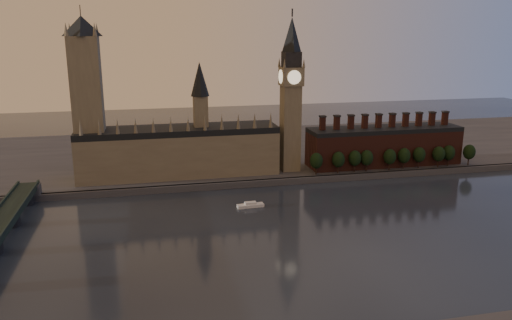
{
  "coord_description": "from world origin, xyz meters",
  "views": [
    {
      "loc": [
        -85.65,
        -209.6,
        96.13
      ],
      "look_at": [
        -26.19,
        55.0,
        26.67
      ],
      "focal_mm": 35.0,
      "sensor_mm": 36.0,
      "label": 1
    }
  ],
  "objects": [
    {
      "name": "ground",
      "position": [
        0.0,
        0.0,
        0.0
      ],
      "size": [
        900.0,
        900.0,
        0.0
      ],
      "primitive_type": "plane",
      "color": "black",
      "rests_on": "ground"
    },
    {
      "name": "north_bank",
      "position": [
        0.0,
        178.04,
        2.0
      ],
      "size": [
        900.0,
        182.0,
        4.0
      ],
      "color": "#4A4B50",
      "rests_on": "ground"
    },
    {
      "name": "palace_of_westminster",
      "position": [
        -64.41,
        114.91,
        21.63
      ],
      "size": [
        130.0,
        30.3,
        74.0
      ],
      "color": "#7D7359",
      "rests_on": "north_bank"
    },
    {
      "name": "victoria_tower",
      "position": [
        -120.0,
        115.0,
        59.09
      ],
      "size": [
        24.0,
        24.0,
        108.0
      ],
      "color": "#7D7359",
      "rests_on": "north_bank"
    },
    {
      "name": "big_ben",
      "position": [
        10.0,
        110.0,
        56.83
      ],
      "size": [
        15.0,
        15.0,
        107.0
      ],
      "color": "#7D7359",
      "rests_on": "north_bank"
    },
    {
      "name": "chimney_block",
      "position": [
        80.0,
        110.0,
        17.82
      ],
      "size": [
        110.0,
        25.0,
        37.0
      ],
      "color": "#4F251E",
      "rests_on": "north_bank"
    },
    {
      "name": "embankment_tree_0",
      "position": [
        23.83,
        94.51,
        13.47
      ],
      "size": [
        8.6,
        8.6,
        14.88
      ],
      "color": "black",
      "rests_on": "north_bank"
    },
    {
      "name": "embankment_tree_1",
      "position": [
        39.39,
        94.38,
        13.47
      ],
      "size": [
        8.6,
        8.6,
        14.88
      ],
      "color": "black",
      "rests_on": "north_bank"
    },
    {
      "name": "embankment_tree_2",
      "position": [
        51.67,
        95.35,
        13.47
      ],
      "size": [
        8.6,
        8.6,
        14.88
      ],
      "color": "black",
      "rests_on": "north_bank"
    },
    {
      "name": "embankment_tree_3",
      "position": [
        60.07,
        94.63,
        13.47
      ],
      "size": [
        8.6,
        8.6,
        14.88
      ],
      "color": "black",
      "rests_on": "north_bank"
    },
    {
      "name": "embankment_tree_4",
      "position": [
        76.84,
        94.13,
        13.47
      ],
      "size": [
        8.6,
        8.6,
        14.88
      ],
      "color": "black",
      "rests_on": "north_bank"
    },
    {
      "name": "embankment_tree_5",
      "position": [
        87.85,
        94.6,
        13.47
      ],
      "size": [
        8.6,
        8.6,
        14.88
      ],
      "color": "black",
      "rests_on": "north_bank"
    },
    {
      "name": "embankment_tree_6",
      "position": [
        99.5,
        94.82,
        13.47
      ],
      "size": [
        8.6,
        8.6,
        14.88
      ],
      "color": "black",
      "rests_on": "north_bank"
    },
    {
      "name": "embankment_tree_7",
      "position": [
        114.12,
        93.86,
        13.47
      ],
      "size": [
        8.6,
        8.6,
        14.88
      ],
      "color": "black",
      "rests_on": "north_bank"
    },
    {
      "name": "embankment_tree_8",
      "position": [
        123.08,
        95.48,
        13.47
      ],
      "size": [
        8.6,
        8.6,
        14.88
      ],
      "color": "black",
      "rests_on": "north_bank"
    },
    {
      "name": "embankment_tree_9",
      "position": [
        138.66,
        94.29,
        13.47
      ],
      "size": [
        8.6,
        8.6,
        14.88
      ],
      "color": "black",
      "rests_on": "north_bank"
    },
    {
      "name": "river_boat",
      "position": [
        -30.08,
        52.1,
        1.17
      ],
      "size": [
        15.45,
        5.27,
        3.04
      ],
      "rotation": [
        0.0,
        0.0,
        0.06
      ],
      "color": "white",
      "rests_on": "ground"
    }
  ]
}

